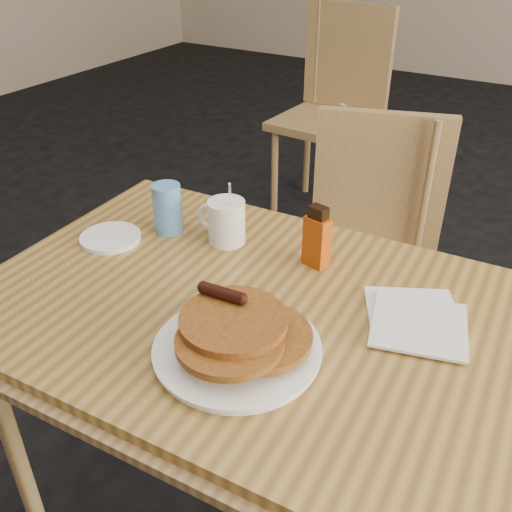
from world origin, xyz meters
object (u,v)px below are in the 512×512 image
at_px(chair_wall_extra, 337,94).
at_px(pancake_plate, 237,340).
at_px(syrup_bottle, 317,238).
at_px(coffee_mug, 225,221).
at_px(main_table, 255,320).
at_px(chair_main_far, 364,235).
at_px(blue_tumbler, 168,208).

bearing_deg(chair_wall_extra, pancake_plate, -67.71).
height_order(chair_wall_extra, syrup_bottle, chair_wall_extra).
height_order(chair_wall_extra, coffee_mug, chair_wall_extra).
relative_size(main_table, chair_main_far, 1.34).
bearing_deg(chair_wall_extra, chair_main_far, -58.65).
bearing_deg(pancake_plate, main_table, 109.16).
distance_m(main_table, syrup_bottle, 0.23).
bearing_deg(main_table, coffee_mug, 136.10).
bearing_deg(main_table, chair_wall_extra, 108.78).
xyz_separation_m(coffee_mug, blue_tumbler, (-0.15, -0.03, 0.01)).
bearing_deg(chair_main_far, chair_wall_extra, 100.53).
relative_size(chair_main_far, syrup_bottle, 6.30).
xyz_separation_m(coffee_mug, syrup_bottle, (0.23, 0.02, 0.01)).
bearing_deg(coffee_mug, syrup_bottle, 2.83).
distance_m(syrup_bottle, blue_tumbler, 0.39).
bearing_deg(coffee_mug, main_table, -44.81).
height_order(syrup_bottle, blue_tumbler, syrup_bottle).
relative_size(pancake_plate, coffee_mug, 1.83).
distance_m(pancake_plate, coffee_mug, 0.41).
bearing_deg(syrup_bottle, blue_tumbler, -159.87).
xyz_separation_m(chair_wall_extra, pancake_plate, (0.69, -2.04, 0.16)).
xyz_separation_m(main_table, chair_wall_extra, (-0.64, 1.89, -0.08)).
height_order(chair_main_far, coffee_mug, chair_main_far).
xyz_separation_m(pancake_plate, syrup_bottle, (-0.01, 0.35, 0.04)).
height_order(chair_wall_extra, pancake_plate, chair_wall_extra).
bearing_deg(main_table, chair_main_far, 92.03).
relative_size(chair_main_far, pancake_plate, 3.00).
bearing_deg(pancake_plate, blue_tumbler, 142.54).
height_order(chair_main_far, pancake_plate, chair_main_far).
distance_m(main_table, pancake_plate, 0.17).
bearing_deg(blue_tumbler, main_table, -24.39).
distance_m(chair_wall_extra, pancake_plate, 2.16).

